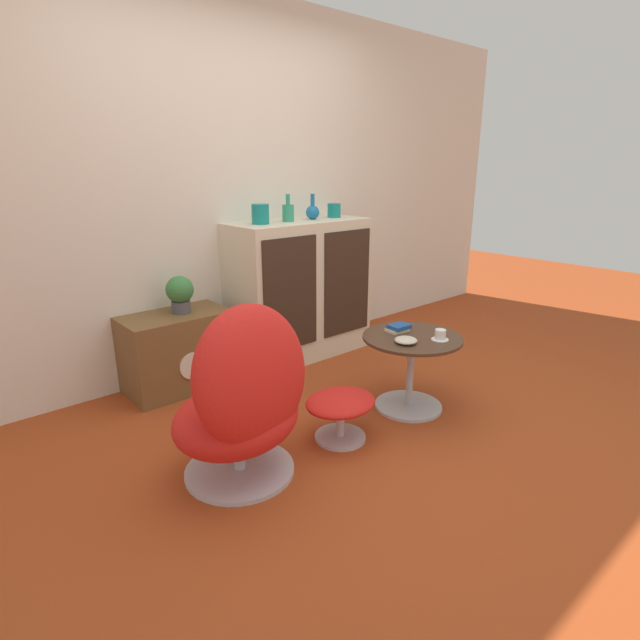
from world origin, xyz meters
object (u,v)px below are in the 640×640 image
object	(u,v)px
sideboard	(300,289)
vase_leftmost	(260,214)
vase_rightmost	(334,210)
book_stack	(398,328)
vase_inner_right	(313,212)
bowl	(406,340)
vase_inner_left	(288,212)
teacup	(440,336)
potted_plant	(180,293)
tv_console	(178,351)
coffee_table	(411,363)
ottoman	(341,407)
egg_chair	(245,399)

from	to	relation	value
sideboard	vase_leftmost	world-z (taller)	vase_leftmost
vase_rightmost	book_stack	size ratio (longest dim) A/B	0.76
vase_inner_right	bowl	xyz separation A→B (m)	(-0.35, -1.24, -0.63)
vase_inner_left	teacup	world-z (taller)	vase_inner_left
sideboard	potted_plant	distance (m)	0.99
tv_console	coffee_table	world-z (taller)	tv_console
teacup	potted_plant	bearing A→B (deg)	124.98
ottoman	coffee_table	world-z (taller)	coffee_table
coffee_table	potted_plant	distance (m)	1.56
vase_rightmost	bowl	bearing A→B (deg)	-114.73
vase_inner_right	vase_rightmost	bearing A→B (deg)	0.00
sideboard	vase_inner_right	distance (m)	0.60
vase_inner_left	bowl	distance (m)	1.40
bowl	tv_console	bearing A→B (deg)	122.64
coffee_table	vase_leftmost	distance (m)	1.47
sideboard	teacup	world-z (taller)	sideboard
sideboard	vase_inner_left	xyz separation A→B (m)	(-0.10, 0.00, 0.60)
ottoman	book_stack	world-z (taller)	book_stack
tv_console	teacup	size ratio (longest dim) A/B	6.81
vase_leftmost	vase_inner_left	distance (m)	0.25
tv_console	vase_inner_right	xyz separation A→B (m)	(1.16, -0.04, 0.86)
tv_console	bowl	size ratio (longest dim) A/B	5.28
vase_rightmost	teacup	distance (m)	1.52
potted_plant	bowl	xyz separation A→B (m)	(0.77, -1.28, -0.17)
tv_console	vase_rightmost	distance (m)	1.63
sideboard	vase_inner_left	size ratio (longest dim) A/B	5.64
sideboard	book_stack	distance (m)	1.07
potted_plant	teacup	world-z (taller)	potted_plant
tv_console	book_stack	size ratio (longest dim) A/B	4.82
vase_inner_left	vase_inner_right	bearing A→B (deg)	0.00
bowl	sideboard	bearing A→B (deg)	80.31
vase_inner_left	bowl	bearing A→B (deg)	-95.08
ottoman	bowl	world-z (taller)	bowl
sideboard	tv_console	distance (m)	1.06
egg_chair	potted_plant	world-z (taller)	egg_chair
vase_inner_left	vase_rightmost	distance (m)	0.46
ottoman	tv_console	bearing A→B (deg)	106.48
bowl	ottoman	bearing A→B (deg)	172.40
potted_plant	teacup	bearing A→B (deg)	-55.02
coffee_table	potted_plant	size ratio (longest dim) A/B	2.43
teacup	book_stack	xyz separation A→B (m)	(-0.06, 0.27, -0.01)
egg_chair	bowl	distance (m)	1.05
vase_inner_left	potted_plant	xyz separation A→B (m)	(-0.88, 0.04, -0.47)
sideboard	vase_inner_left	distance (m)	0.61
tv_console	sideboard	bearing A→B (deg)	-2.42
vase_rightmost	book_stack	distance (m)	1.31
sideboard	coffee_table	world-z (taller)	sideboard
sideboard	coffee_table	distance (m)	1.21
ottoman	teacup	xyz separation A→B (m)	(0.65, -0.16, 0.30)
egg_chair	vase_leftmost	size ratio (longest dim) A/B	6.46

